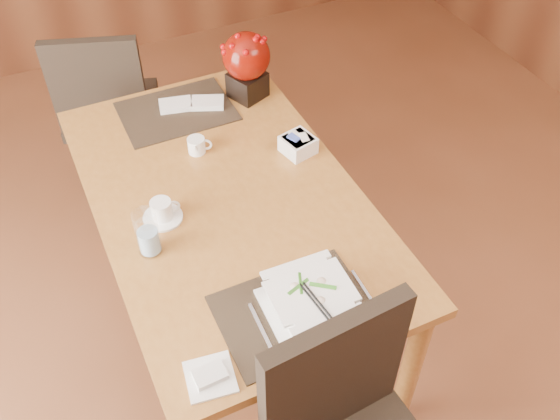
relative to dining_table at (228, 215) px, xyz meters
name	(u,v)px	position (x,y,z in m)	size (l,w,h in m)	color
dining_table	(228,215)	(0.00, 0.00, 0.00)	(0.90, 1.50, 0.75)	#A86B2E
placemat_near	(294,312)	(0.00, -0.55, 0.10)	(0.45, 0.33, 0.01)	black
placemat_far	(177,111)	(0.00, 0.55, 0.10)	(0.45, 0.33, 0.01)	black
soup_setting	(311,301)	(0.04, -0.57, 0.15)	(0.27, 0.27, 0.11)	white
coffee_cup	(162,211)	(-0.24, -0.01, 0.13)	(0.14, 0.14, 0.08)	white
water_glass	(147,233)	(-0.32, -0.13, 0.18)	(0.08, 0.08, 0.17)	white
creamer_jug	(196,145)	(-0.01, 0.28, 0.13)	(0.09, 0.09, 0.06)	white
sugar_caddy	(298,145)	(0.34, 0.11, 0.13)	(0.11, 0.11, 0.07)	white
berry_decor	(246,62)	(0.31, 0.53, 0.26)	(0.20, 0.20, 0.29)	black
napkins_far	(194,104)	(0.08, 0.55, 0.11)	(0.26, 0.09, 0.02)	white
bread_plate	(210,377)	(-0.30, -0.65, 0.10)	(0.13, 0.13, 0.01)	white
far_chair	(107,104)	(-0.21, 1.05, -0.13)	(0.55, 0.55, 0.93)	black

